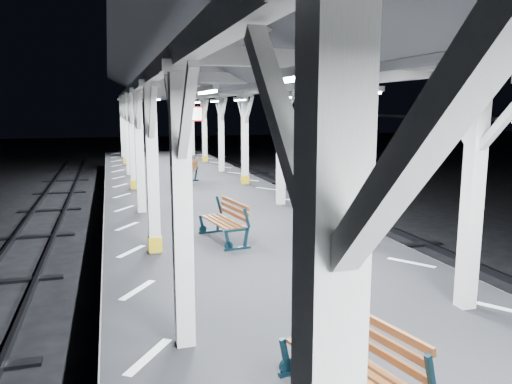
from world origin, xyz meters
name	(u,v)px	position (x,y,z in m)	size (l,w,h in m)	color
ground	(285,331)	(0.00, 0.00, 0.00)	(120.00, 120.00, 0.00)	black
platform	(285,303)	(0.00, 0.00, 0.50)	(6.00, 50.00, 1.00)	black
hazard_stripes_left	(138,290)	(-2.45, 0.00, 1.00)	(1.00, 48.00, 0.01)	silver
hazard_stripes_right	(411,263)	(2.45, 0.00, 1.00)	(1.00, 48.00, 0.01)	silver
canopy	(288,60)	(0.00, -0.02, 4.56)	(5.40, 49.00, 4.65)	silver
bench_near	(357,361)	(-0.62, -3.71, 1.46)	(0.93, 1.68, 0.86)	black
bench_mid	(227,220)	(-0.44, 2.48, 1.45)	(0.83, 1.64, 0.85)	black
bench_far	(189,171)	(0.03, 10.65, 1.49)	(1.15, 1.82, 0.93)	black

